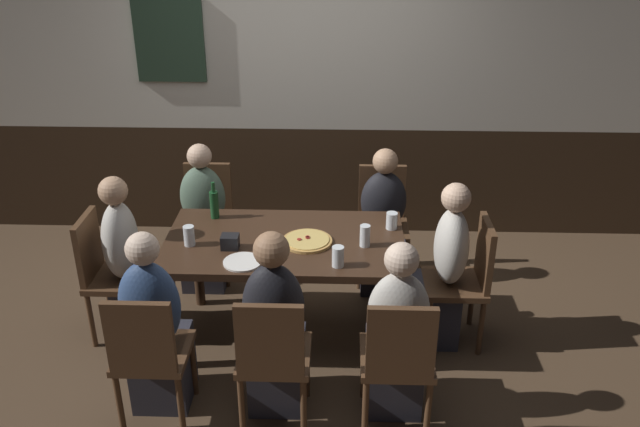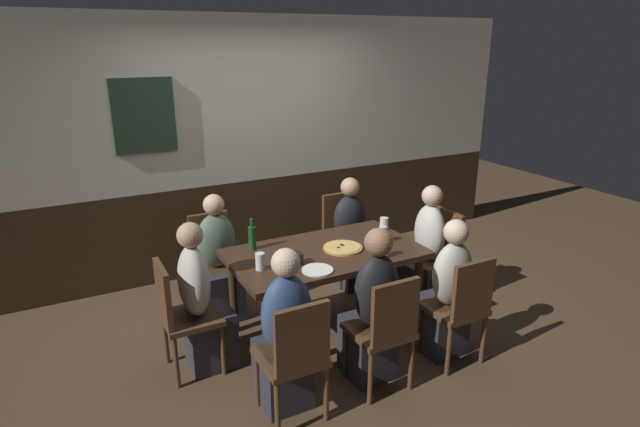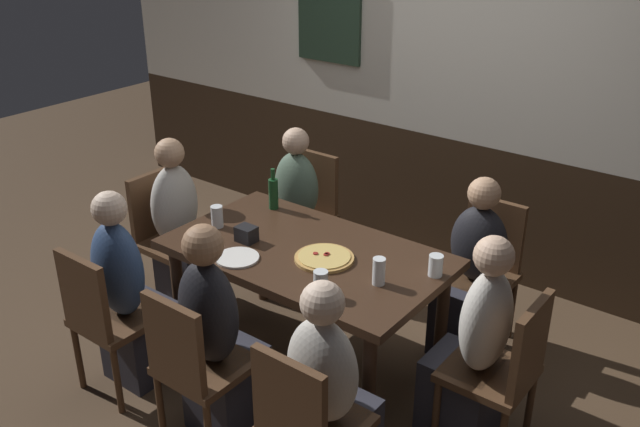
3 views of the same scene
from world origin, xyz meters
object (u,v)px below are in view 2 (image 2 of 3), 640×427
object	(u,v)px
person_right_far	(352,241)
chair_right_far	(343,232)
chair_left_far	(214,257)
person_left_near	(285,342)
chair_left_near	(295,354)
chair_mid_near	(385,327)
plate_white_large	(318,270)
chair_head_east	(438,252)
dining_table	(325,261)
person_head_west	(202,308)
person_right_near	(446,298)
chair_right_near	(461,305)
person_left_far	(219,267)
person_mid_near	(372,316)
condiment_caddy	(294,259)
beer_glass_half	(260,262)
pint_glass_stout	(383,236)
pint_glass_pale	(384,224)
pizza	(343,248)
highball_clear	(384,250)
chair_head_west	(180,312)
beer_bottle_green	(252,237)
person_head_east	(424,257)

from	to	relation	value
person_right_far	chair_right_far	bearing A→B (deg)	90.00
chair_left_far	person_left_near	xyz separation A→B (m)	(-0.00, -1.56, -0.01)
chair_left_near	chair_mid_near	bearing A→B (deg)	0.00
plate_white_large	person_left_near	bearing A→B (deg)	-138.71
chair_left_near	chair_head_east	bearing A→B (deg)	24.79
dining_table	person_head_west	bearing A→B (deg)	180.00
chair_left_far	person_right_near	world-z (taller)	person_right_near
chair_right_near	person_left_near	bearing A→B (deg)	173.19
person_left_far	person_right_near	size ratio (longest dim) A/B	0.99
chair_mid_near	chair_right_near	world-z (taller)	same
person_mid_near	condiment_caddy	bearing A→B (deg)	119.77
beer_glass_half	pint_glass_stout	size ratio (longest dim) A/B	0.92
pint_glass_pale	pizza	bearing A→B (deg)	-158.67
person_left_near	highball_clear	xyz separation A→B (m)	(1.02, 0.38, 0.31)
chair_left_far	chair_head_west	xyz separation A→B (m)	(-0.51, -0.86, 0.00)
chair_left_far	highball_clear	distance (m)	1.59
chair_left_far	beer_bottle_green	bearing A→B (deg)	-72.40
dining_table	condiment_caddy	world-z (taller)	condiment_caddy
person_head_west	person_head_east	size ratio (longest dim) A/B	1.01
chair_right_far	condiment_caddy	bearing A→B (deg)	-135.73
chair_right_near	person_head_west	world-z (taller)	person_head_west
person_mid_near	chair_right_near	bearing A→B (deg)	-13.39
chair_left_far	person_right_near	size ratio (longest dim) A/B	0.78
chair_left_far	chair_head_east	xyz separation A→B (m)	(1.86, -0.86, 0.00)
person_left_near	person_right_far	size ratio (longest dim) A/B	1.06
person_mid_near	person_right_far	world-z (taller)	person_mid_near
person_left_far	condiment_caddy	bearing A→B (deg)	-67.00
person_left_far	person_head_east	size ratio (longest dim) A/B	0.97
chair_right_near	pizza	world-z (taller)	chair_right_near
chair_head_east	plate_white_large	distance (m)	1.47
person_head_west	person_right_far	world-z (taller)	person_head_west
chair_mid_near	person_right_far	world-z (taller)	person_right_far
chair_left_near	condiment_caddy	size ratio (longest dim) A/B	8.00
person_left_near	dining_table	bearing A→B (deg)	45.87
person_mid_near	beer_glass_half	xyz separation A→B (m)	(-0.59, 0.61, 0.30)
chair_mid_near	person_head_east	bearing A→B (deg)	40.06
chair_mid_near	pizza	world-z (taller)	chair_mid_near
chair_head_west	pint_glass_pale	bearing A→B (deg)	5.59
chair_left_far	beer_bottle_green	size ratio (longest dim) A/B	3.36
person_mid_near	pint_glass_stout	bearing A→B (deg)	51.13
person_left_near	beer_bottle_green	world-z (taller)	person_left_near
person_right_near	pint_glass_pale	bearing A→B (deg)	88.75
person_right_near	beer_glass_half	xyz separation A→B (m)	(-1.27, 0.61, 0.33)
chair_mid_near	pint_glass_stout	bearing A→B (deg)	57.26
person_left_near	condiment_caddy	bearing A→B (deg)	58.92
dining_table	beer_bottle_green	distance (m)	0.62
chair_right_near	condiment_caddy	xyz separation A→B (m)	(-1.01, 0.74, 0.29)
chair_head_east	pint_glass_stout	size ratio (longest dim) A/B	6.18
beer_glass_half	beer_bottle_green	xyz separation A→B (m)	(0.09, 0.40, 0.05)
chair_left_far	person_right_far	xyz separation A→B (m)	(1.36, -0.16, -0.04)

